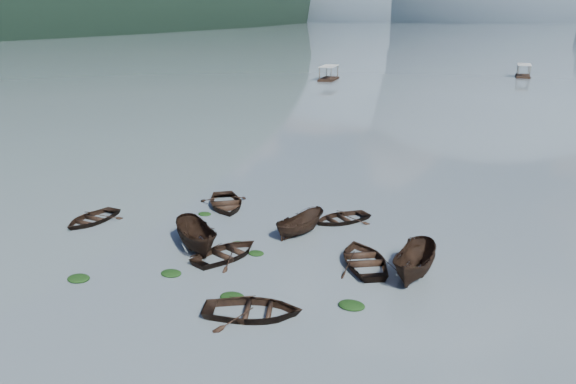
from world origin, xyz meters
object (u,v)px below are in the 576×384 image
at_px(rowboat_0, 92,222).
at_px(pontoon_centre, 523,77).
at_px(pontoon_left, 329,80).
at_px(rowboat_3, 364,264).

relative_size(rowboat_0, pontoon_centre, 0.62).
relative_size(rowboat_0, pontoon_left, 0.58).
xyz_separation_m(rowboat_0, pontoon_left, (-13.14, 79.44, 0.00)).
xyz_separation_m(rowboat_0, pontoon_centre, (21.39, 100.64, 0.00)).
bearing_deg(pontoon_left, pontoon_centre, 24.50).
bearing_deg(rowboat_0, pontoon_centre, 81.58).
height_order(rowboat_0, pontoon_centre, pontoon_centre).
distance_m(rowboat_3, pontoon_centre, 99.70).
xyz_separation_m(pontoon_left, pontoon_centre, (34.53, 21.21, 0.00)).
distance_m(rowboat_3, pontoon_left, 84.28).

